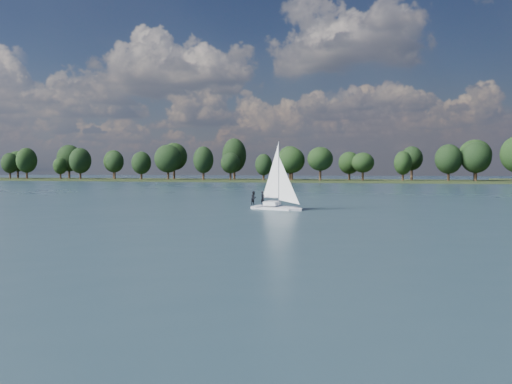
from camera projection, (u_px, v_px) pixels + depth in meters
ground at (307, 193)px, 113.79m from camera, size 700.00×700.00×0.00m
far_shore at (366, 182)px, 220.83m from camera, size 660.00×40.00×1.50m
sailboat at (274, 190)px, 66.57m from camera, size 6.49×4.21×8.32m
treeline at (327, 161)px, 221.84m from camera, size 562.19×73.96×18.56m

